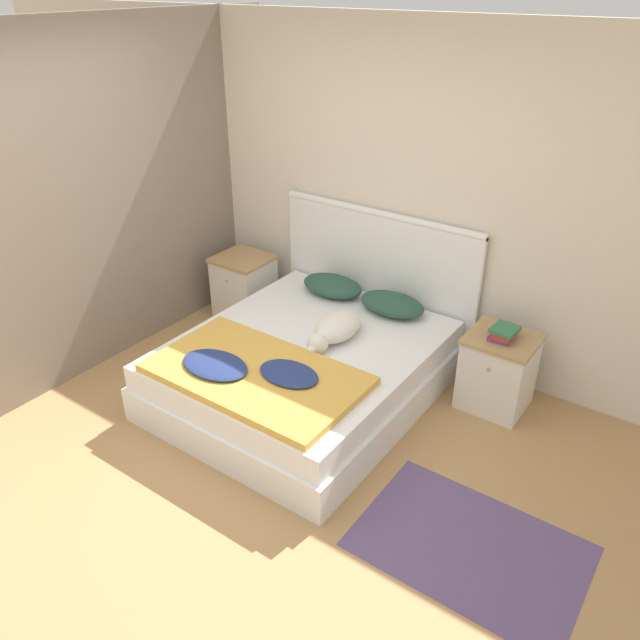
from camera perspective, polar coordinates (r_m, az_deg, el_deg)
The scene contains 13 objects.
ground_plane at distance 4.16m, azimuth -10.93°, elevation -13.28°, with size 16.00×16.00×0.00m, color tan.
wall_back at distance 4.99m, azimuth 5.45°, elevation 11.62°, with size 9.00×0.06×2.55m.
wall_side_left at distance 5.20m, azimuth -16.45°, elevation 11.31°, with size 0.06×3.10×2.55m.
bed at distance 4.60m, azimuth -1.43°, elevation -4.53°, with size 1.68×1.97×0.45m.
headboard at distance 5.15m, azimuth 5.25°, elevation 4.11°, with size 1.76×0.06×1.15m.
nightstand_left at distance 5.70m, azimuth -6.93°, elevation 3.12°, with size 0.47×0.46×0.57m.
nightstand_right at distance 4.64m, azimuth 15.92°, elevation -4.53°, with size 0.47×0.46×0.57m.
pillow_left at distance 5.14m, azimuth 1.14°, elevation 3.15°, with size 0.53×0.33×0.14m.
pillow_right at distance 4.88m, azimuth 6.60°, elevation 1.46°, with size 0.53×0.33×0.14m.
quilt at distance 4.12m, azimuth -6.07°, elevation -4.83°, with size 1.41×0.82×0.09m.
dog at distance 4.48m, azimuth 1.42°, elevation -0.85°, with size 0.27×0.64×0.18m.
book_stack at distance 4.46m, azimuth 16.42°, elevation -1.13°, with size 0.18×0.23×0.08m.
rug at distance 3.75m, azimuth 13.53°, elevation -19.46°, with size 1.22×0.84×0.00m.
Camera 1 is at (2.36, -2.01, 2.77)m, focal length 35.00 mm.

